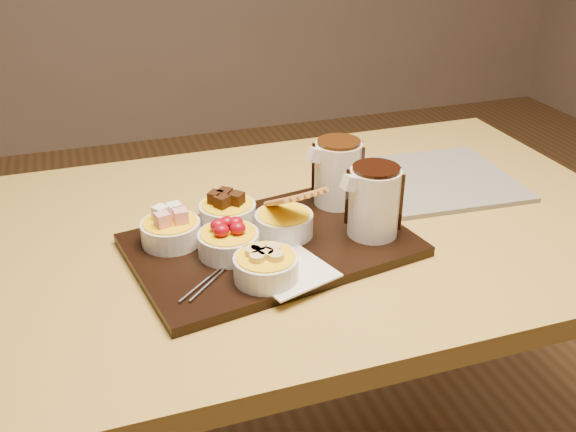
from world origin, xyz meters
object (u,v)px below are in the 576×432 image
object	(u,v)px
bowl_strawberries	(229,244)
pitcher_dark_chocolate	(374,202)
dining_table	(318,265)
pitcher_milk_chocolate	(338,174)
newspaper	(426,181)
serving_board	(271,245)

from	to	relation	value
bowl_strawberries	pitcher_dark_chocolate	xyz separation A→B (m)	(0.25, -0.01, 0.04)
dining_table	bowl_strawberries	bearing A→B (deg)	-154.33
pitcher_milk_chocolate	newspaper	size ratio (longest dim) A/B	0.34
bowl_strawberries	newspaper	distance (m)	0.49
dining_table	serving_board	size ratio (longest dim) A/B	2.61
dining_table	serving_board	xyz separation A→B (m)	(-0.12, -0.07, 0.11)
bowl_strawberries	newspaper	bearing A→B (deg)	20.36
bowl_strawberries	pitcher_milk_chocolate	bearing A→B (deg)	26.17
bowl_strawberries	pitcher_milk_chocolate	distance (m)	0.27
dining_table	pitcher_dark_chocolate	world-z (taller)	pitcher_dark_chocolate
newspaper	dining_table	bearing A→B (deg)	-160.28
pitcher_milk_chocolate	dining_table	bearing A→B (deg)	-161.49
dining_table	bowl_strawberries	xyz separation A→B (m)	(-0.19, -0.09, 0.14)
dining_table	newspaper	xyz separation A→B (m)	(0.27, 0.08, 0.10)
newspaper	serving_board	bearing A→B (deg)	-154.84
pitcher_milk_chocolate	pitcher_dark_chocolate	bearing A→B (deg)	-94.40
pitcher_dark_chocolate	pitcher_milk_chocolate	distance (m)	0.13
dining_table	pitcher_dark_chocolate	distance (m)	0.21
dining_table	pitcher_dark_chocolate	bearing A→B (deg)	-61.89
serving_board	pitcher_milk_chocolate	xyz separation A→B (m)	(0.16, 0.10, 0.07)
dining_table	serving_board	bearing A→B (deg)	-147.22
serving_board	bowl_strawberries	bearing A→B (deg)	-176.42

